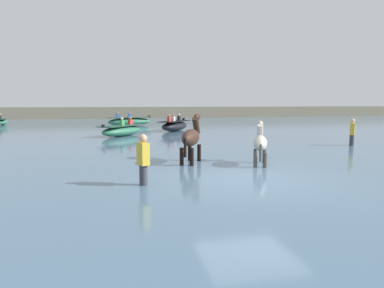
% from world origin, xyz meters
% --- Properties ---
extents(ground_plane, '(120.00, 120.00, 0.00)m').
position_xyz_m(ground_plane, '(0.00, 0.00, 0.00)').
color(ground_plane, '#84755B').
extents(water_surface, '(90.00, 90.00, 0.38)m').
position_xyz_m(water_surface, '(0.00, 10.00, 0.19)').
color(water_surface, slate).
rests_on(water_surface, ground).
extents(horse_lead_pinto, '(0.89, 1.60, 1.76)m').
position_xyz_m(horse_lead_pinto, '(1.17, 2.01, 1.04)').
color(horse_lead_pinto, beige).
rests_on(horse_lead_pinto, ground).
extents(horse_trailing_dark_bay, '(1.14, 1.76, 1.99)m').
position_xyz_m(horse_trailing_dark_bay, '(-0.91, 2.86, 1.18)').
color(horse_trailing_dark_bay, '#382319').
rests_on(horse_trailing_dark_bay, ground).
extents(boat_far_inshore, '(3.90, 2.09, 1.19)m').
position_xyz_m(boat_far_inshore, '(-2.14, 21.68, 0.74)').
color(boat_far_inshore, '#337556').
rests_on(boat_far_inshore, water_surface).
extents(boat_near_port, '(2.83, 3.28, 1.17)m').
position_xyz_m(boat_near_port, '(0.73, 15.62, 0.74)').
color(boat_near_port, black).
rests_on(boat_near_port, water_surface).
extents(boat_near_starboard, '(1.40, 2.90, 1.02)m').
position_xyz_m(boat_near_starboard, '(-13.12, 25.25, 0.66)').
color(boat_near_starboard, '#337556').
rests_on(boat_near_starboard, water_surface).
extents(boat_far_offshore, '(2.96, 3.22, 1.11)m').
position_xyz_m(boat_far_offshore, '(-2.96, 12.68, 0.71)').
color(boat_far_offshore, '#337556').
rests_on(boat_far_offshore, water_surface).
extents(person_onlooker_left, '(0.31, 0.37, 1.63)m').
position_xyz_m(person_onlooker_left, '(-2.73, 0.02, 0.87)').
color(person_onlooker_left, '#383842').
rests_on(person_onlooker_left, ground).
extents(person_onlooker_right, '(0.36, 0.37, 1.63)m').
position_xyz_m(person_onlooker_right, '(7.33, 5.65, 0.87)').
color(person_onlooker_right, '#383842').
rests_on(person_onlooker_right, ground).
extents(far_shoreline, '(80.00, 2.40, 1.77)m').
position_xyz_m(far_shoreline, '(0.00, 36.38, 0.88)').
color(far_shoreline, gray).
rests_on(far_shoreline, ground).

